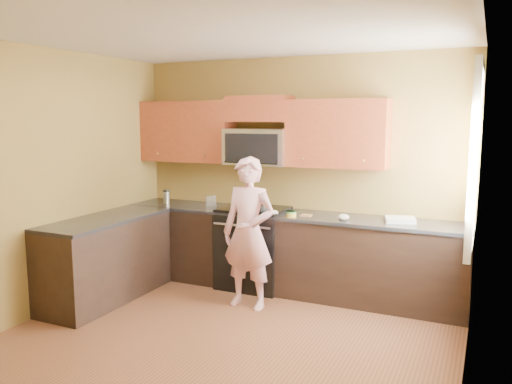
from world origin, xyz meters
The scene contains 26 objects.
floor centered at (0.00, 0.00, 0.00)m, with size 4.00×4.00×0.00m, color brown.
ceiling centered at (0.00, 0.00, 2.70)m, with size 4.00×4.00×0.00m, color white.
wall_back centered at (0.00, 2.00, 1.35)m, with size 4.00×4.00×0.00m, color olive.
wall_front centered at (0.00, -2.00, 1.35)m, with size 4.00×4.00×0.00m, color olive.
wall_left centered at (-2.00, 0.00, 1.35)m, with size 4.00×4.00×0.00m, color olive.
wall_right centered at (2.00, 0.00, 1.35)m, with size 4.00×4.00×0.00m, color olive.
cabinet_back_run centered at (0.00, 1.70, 0.44)m, with size 4.00×0.60×0.88m, color black.
cabinet_left_run centered at (-1.70, 0.60, 0.44)m, with size 0.60×1.60×0.88m, color black.
countertop_back centered at (0.00, 1.69, 0.90)m, with size 4.00×0.62×0.04m, color black.
countertop_left centered at (-1.69, 0.60, 0.90)m, with size 0.62×1.60×0.04m, color black.
stove centered at (-0.40, 1.68, 0.47)m, with size 0.76×0.65×0.95m, color black, non-canonical shape.
microwave centered at (-0.40, 1.80, 1.45)m, with size 0.76×0.40×0.42m, color silver, non-canonical shape.
upper_cab_left centered at (-1.39, 1.83, 1.45)m, with size 1.22×0.33×0.75m, color brown, non-canonical shape.
upper_cab_right centered at (0.54, 1.83, 1.45)m, with size 1.12×0.33×0.75m, color brown, non-canonical shape.
upper_cab_over_mw centered at (-0.40, 1.83, 2.10)m, with size 0.76×0.33×0.30m, color brown.
window centered at (1.98, 1.20, 1.65)m, with size 0.06×1.06×1.66m, color white, non-canonical shape.
woman centered at (-0.17, 1.05, 0.80)m, with size 0.58×0.38×1.60m, color pink.
frying_pan centered at (-0.33, 1.65, 0.95)m, with size 0.28×0.49×0.06m, color black, non-canonical shape.
butter_tub centered at (0.14, 1.49, 0.92)m, with size 0.11×0.11×0.08m, color yellow, non-canonical shape.
toast_slice centered at (0.28, 1.60, 0.93)m, with size 0.11×0.11×0.01m, color #B27F47.
napkin_a centered at (-0.07, 1.48, 0.95)m, with size 0.11×0.12×0.06m, color silver.
napkin_b centered at (0.71, 1.54, 0.95)m, with size 0.12×0.13×0.07m, color silver.
dish_towel centered at (1.28, 1.70, 0.95)m, with size 0.30×0.24×0.05m, color white.
travel_mug centered at (-1.60, 1.64, 0.92)m, with size 0.08×0.08×0.18m, color silver, non-canonical shape.
glass_a centered at (-1.00, 1.79, 0.98)m, with size 0.07×0.07×0.12m, color silver.
glass_b centered at (-1.03, 1.71, 0.98)m, with size 0.07×0.07×0.12m, color silver.
Camera 1 is at (2.10, -3.72, 2.01)m, focal length 36.12 mm.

